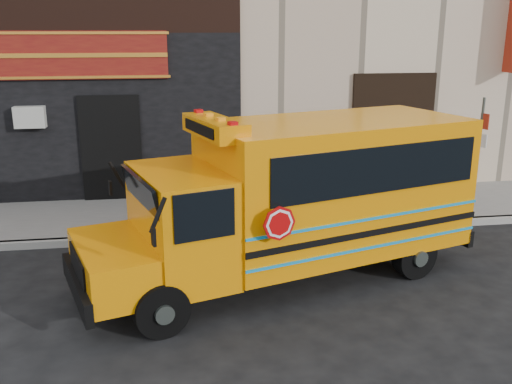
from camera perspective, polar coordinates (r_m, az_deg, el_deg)
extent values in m
plane|color=black|center=(9.81, 2.57, -9.64)|extent=(120.00, 120.00, 0.00)
cube|color=gray|center=(12.14, 0.21, -4.06)|extent=(40.00, 0.20, 0.15)
cube|color=#62605C|center=(13.55, -0.76, -1.90)|extent=(40.00, 3.00, 0.15)
cube|color=black|center=(14.73, -21.41, 6.76)|extent=(10.00, 0.30, 4.00)
cube|color=#620E0F|center=(14.43, -22.17, 12.52)|extent=(6.50, 0.12, 1.10)
cube|color=black|center=(14.43, -14.24, 4.16)|extent=(1.30, 0.10, 2.50)
cylinder|color=black|center=(8.38, -9.45, -11.55)|extent=(0.85, 0.51, 0.80)
cylinder|color=black|center=(10.05, -12.60, -6.88)|extent=(0.85, 0.51, 0.80)
cylinder|color=black|center=(10.47, 15.55, -6.15)|extent=(0.85, 0.51, 0.80)
cylinder|color=black|center=(11.85, 9.54, -3.14)|extent=(0.85, 0.51, 0.80)
cube|color=orange|center=(8.95, -14.12, -7.12)|extent=(1.55, 2.21, 0.70)
cube|color=black|center=(8.98, -17.48, -9.08)|extent=(0.72, 1.99, 0.35)
cube|color=orange|center=(9.03, -7.50, -3.15)|extent=(1.77, 2.36, 1.70)
cube|color=black|center=(8.76, -11.13, -1.19)|extent=(0.59, 1.74, 0.90)
cube|color=orange|center=(10.14, 7.85, 0.87)|extent=(4.95, 3.44, 2.25)
cube|color=black|center=(11.83, 16.92, -2.90)|extent=(0.77, 2.14, 0.30)
cube|color=black|center=(9.22, 12.29, 2.19)|extent=(3.74, 1.20, 0.75)
cube|color=orange|center=(8.86, -4.15, 6.46)|extent=(0.95, 1.68, 0.28)
cylinder|color=#A70607|center=(8.21, 2.34, -3.16)|extent=(0.51, 0.18, 0.52)
cylinder|color=#47504B|center=(13.95, 21.29, 3.12)|extent=(0.06, 0.06, 2.78)
cube|color=#A02412|center=(13.75, 21.89, 6.57)|extent=(0.08, 0.24, 0.35)
cube|color=white|center=(13.82, 21.71, 4.80)|extent=(0.08, 0.24, 0.30)
imported|color=black|center=(10.40, -1.53, -4.51)|extent=(2.05, 0.83, 1.19)
imported|color=black|center=(10.40, -1.08, -3.19)|extent=(0.46, 0.64, 1.65)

